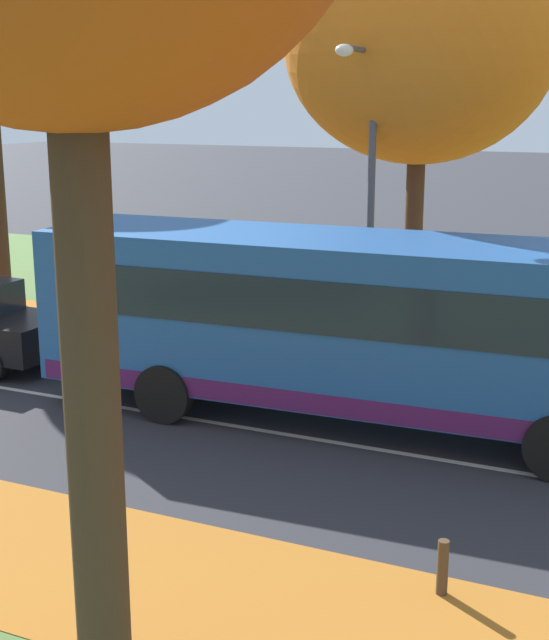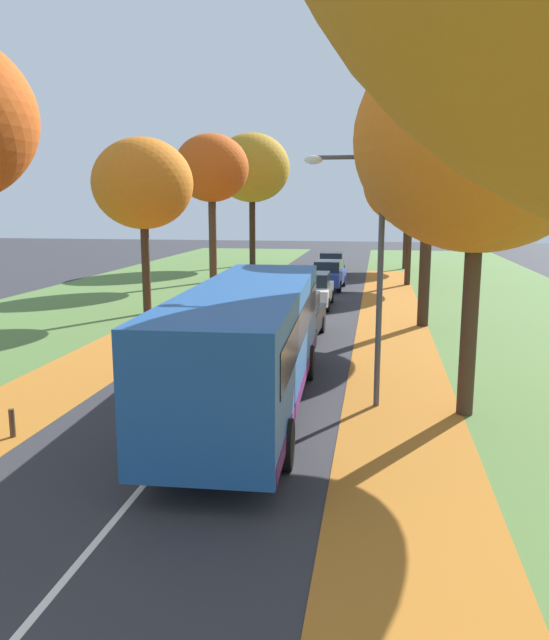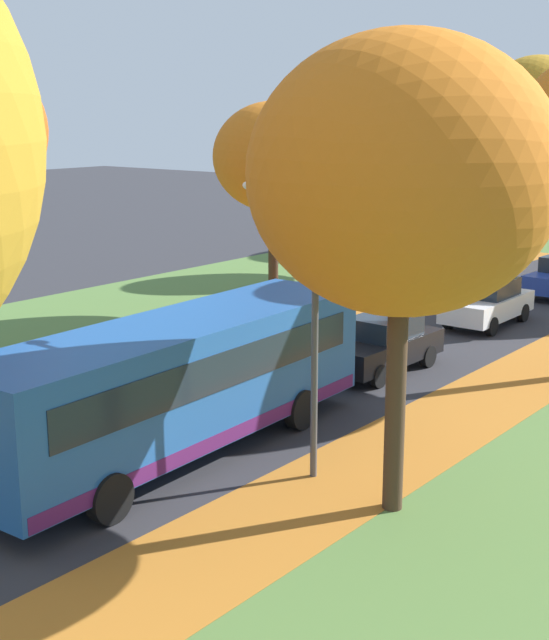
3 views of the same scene
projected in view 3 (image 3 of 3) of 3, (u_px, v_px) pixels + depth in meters
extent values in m
cube|color=#517538|center=(137.00, 320.00, 31.89)|extent=(12.00, 90.00, 0.01)
cube|color=#B26B23|center=(91.00, 383.00, 24.53)|extent=(2.80, 60.00, 0.00)
cube|color=#B26B23|center=(374.00, 463.00, 18.96)|extent=(2.80, 60.00, 0.00)
cube|color=silver|center=(351.00, 364.00, 26.32)|extent=(0.12, 80.00, 0.01)
cylinder|color=#382619|center=(273.00, 258.00, 32.69)|extent=(0.37, 0.37, 4.08)
ellipsoid|color=orange|center=(273.00, 157.00, 31.85)|extent=(4.34, 4.34, 3.91)
cylinder|color=#422D1E|center=(429.00, 213.00, 41.54)|extent=(0.48, 0.48, 5.29)
ellipsoid|color=#C64C14|center=(432.00, 118.00, 40.54)|extent=(4.56, 4.56, 4.11)
cylinder|color=black|center=(530.00, 195.00, 49.83)|extent=(0.49, 0.49, 5.39)
ellipsoid|color=#B27F1E|center=(536.00, 105.00, 48.70)|extent=(5.92, 5.92, 5.32)
cylinder|color=#422D1E|center=(395.00, 402.00, 16.35)|extent=(0.38, 0.38, 4.19)
ellipsoid|color=orange|center=(403.00, 175.00, 15.39)|extent=(5.47, 5.47, 4.93)
cylinder|color=#47474C|center=(315.00, 335.00, 17.59)|extent=(0.14, 0.14, 6.00)
cylinder|color=#47474C|center=(283.00, 185.00, 17.40)|extent=(1.60, 0.10, 0.10)
ellipsoid|color=silver|center=(252.00, 185.00, 17.90)|extent=(0.44, 0.28, 0.20)
cube|color=#1E5199|center=(179.00, 378.00, 19.05)|extent=(2.90, 10.49, 2.50)
cube|color=#19232D|center=(179.00, 360.00, 18.96)|extent=(2.90, 9.24, 0.80)
cube|color=#4C1951|center=(180.00, 426.00, 19.30)|extent=(2.92, 10.28, 0.32)
cylinder|color=black|center=(110.00, 498.00, 16.13)|extent=(0.34, 0.97, 0.96)
cylinder|color=black|center=(25.00, 468.00, 17.49)|extent=(0.34, 0.97, 0.96)
cylinder|color=black|center=(300.00, 409.00, 20.90)|extent=(0.34, 0.97, 0.96)
cylinder|color=black|center=(222.00, 391.00, 22.27)|extent=(0.34, 0.97, 0.96)
cube|color=black|center=(381.00, 349.00, 25.44)|extent=(1.81, 4.24, 0.70)
cube|color=#19232D|center=(384.00, 326.00, 25.41)|extent=(1.50, 2.05, 0.60)
cylinder|color=black|center=(378.00, 376.00, 24.06)|extent=(0.24, 0.65, 0.64)
cylinder|color=black|center=(332.00, 366.00, 25.04)|extent=(0.24, 0.65, 0.64)
cylinder|color=black|center=(428.00, 356.00, 26.00)|extent=(0.24, 0.65, 0.64)
cylinder|color=black|center=(383.00, 347.00, 26.98)|extent=(0.24, 0.65, 0.64)
cube|color=silver|center=(487.00, 306.00, 31.00)|extent=(1.73, 4.21, 0.70)
cube|color=#19232D|center=(490.00, 287.00, 30.96)|extent=(1.46, 2.03, 0.60)
cylinder|color=black|center=(491.00, 326.00, 29.61)|extent=(0.22, 0.64, 0.64)
cylinder|color=black|center=(449.00, 320.00, 30.55)|extent=(0.22, 0.64, 0.64)
cylinder|color=black|center=(523.00, 313.00, 31.61)|extent=(0.22, 0.64, 0.64)
cylinder|color=black|center=(482.00, 307.00, 32.55)|extent=(0.22, 0.64, 0.64)
cylinder|color=black|center=(530.00, 291.00, 35.48)|extent=(0.25, 0.65, 0.64)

